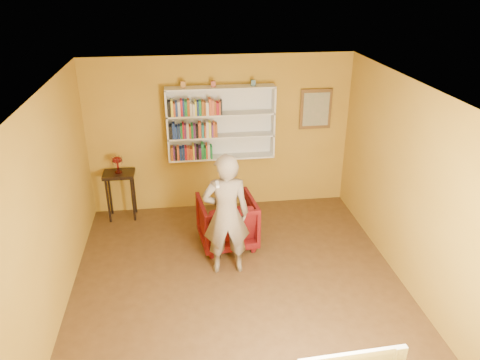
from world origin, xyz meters
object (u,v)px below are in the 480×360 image
object	(u,v)px
ruby_lustre	(117,161)
armchair	(227,221)
bookshelf	(221,122)
console_table	(120,181)
person	(226,215)

from	to	relation	value
ruby_lustre	armchair	bearing A→B (deg)	-32.49
bookshelf	ruby_lustre	bearing A→B (deg)	-174.76
console_table	bookshelf	bearing A→B (deg)	5.24
ruby_lustre	person	distance (m)	2.41
bookshelf	ruby_lustre	world-z (taller)	bookshelf
bookshelf	person	distance (m)	2.07
console_table	ruby_lustre	bearing A→B (deg)	116.57
bookshelf	armchair	xyz separation A→B (m)	(-0.04, -1.25, -1.20)
console_table	ruby_lustre	world-z (taller)	ruby_lustre
bookshelf	console_table	xyz separation A→B (m)	(-1.74, -0.16, -0.90)
console_table	ruby_lustre	xyz separation A→B (m)	(-0.00, 0.00, 0.35)
bookshelf	person	world-z (taller)	bookshelf
bookshelf	armchair	world-z (taller)	bookshelf
ruby_lustre	person	bearing A→B (deg)	-47.64
console_table	person	size ratio (longest dim) A/B	0.47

